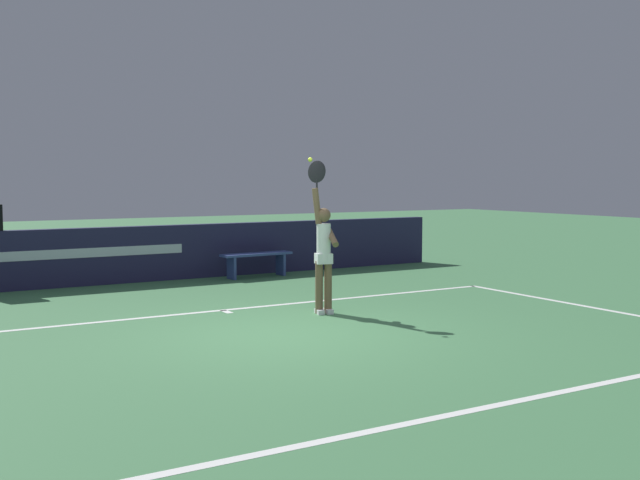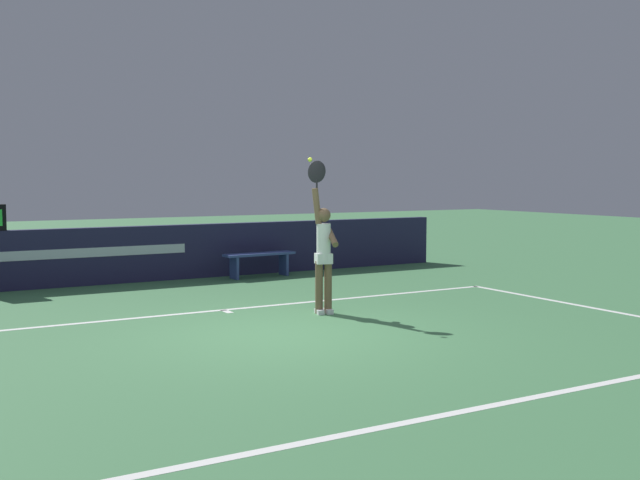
{
  "view_description": "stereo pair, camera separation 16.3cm",
  "coord_description": "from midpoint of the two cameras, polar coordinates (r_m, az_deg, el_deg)",
  "views": [
    {
      "loc": [
        -4.68,
        -8.88,
        2.1
      ],
      "look_at": [
        1.21,
        1.12,
        1.14
      ],
      "focal_mm": 42.32,
      "sensor_mm": 36.0,
      "label": 1
    },
    {
      "loc": [
        -4.54,
        -8.96,
        2.1
      ],
      "look_at": [
        1.21,
        1.12,
        1.14
      ],
      "focal_mm": 42.32,
      "sensor_mm": 36.0,
      "label": 2
    }
  ],
  "objects": [
    {
      "name": "court_lines",
      "position": [
        9.53,
        -0.79,
        -7.99
      ],
      "size": [
        10.65,
        6.05,
        0.0
      ],
      "color": "white",
      "rests_on": "ground"
    },
    {
      "name": "ground_plane",
      "position": [
        10.26,
        -3.15,
        -7.09
      ],
      "size": [
        60.0,
        60.0,
        0.0
      ],
      "primitive_type": "plane",
      "color": "#447D4D"
    },
    {
      "name": "courtside_bench_far",
      "position": [
        16.0,
        -5.11,
        -1.42
      ],
      "size": [
        1.6,
        0.48,
        0.52
      ],
      "color": "#37488C",
      "rests_on": "ground"
    },
    {
      "name": "back_wall",
      "position": [
        15.71,
        -13.33,
        -1.01
      ],
      "size": [
        14.0,
        0.23,
        1.13
      ],
      "color": "#232145",
      "rests_on": "ground"
    },
    {
      "name": "tennis_ball",
      "position": [
        11.42,
        -1.16,
        6.1
      ],
      "size": [
        0.07,
        0.07,
        0.07
      ],
      "color": "#C5E22E"
    },
    {
      "name": "tennis_player",
      "position": [
        11.61,
        -0.14,
        -0.82
      ],
      "size": [
        0.47,
        0.49,
        2.39
      ],
      "color": "brown",
      "rests_on": "ground"
    }
  ]
}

